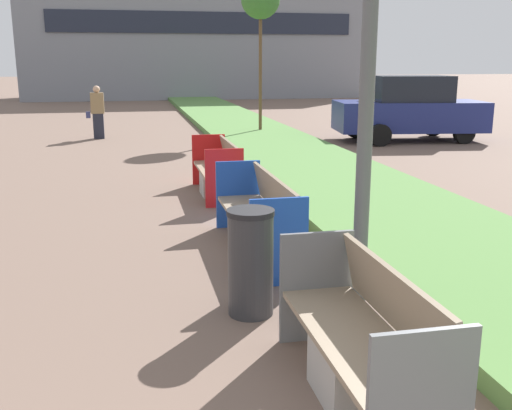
{
  "coord_description": "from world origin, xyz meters",
  "views": [
    {
      "loc": [
        -0.56,
        0.1,
        2.3
      ],
      "look_at": [
        0.9,
        6.93,
        0.6
      ],
      "focal_mm": 42.0,
      "sensor_mm": 36.0,
      "label": 1
    }
  ],
  "objects_px": {
    "bench_red_frame": "(218,174)",
    "pedestrian_walking": "(97,112)",
    "bench_blue_frame": "(259,222)",
    "bench_grey_frame": "(361,349)",
    "parked_car_distant": "(409,109)",
    "sapling_tree_far": "(260,1)",
    "litter_bin": "(251,262)"
  },
  "relations": [
    {
      "from": "bench_blue_frame",
      "to": "bench_red_frame",
      "type": "xyz_separation_m",
      "value": [
        -0.01,
        3.29,
        -0.01
      ]
    },
    {
      "from": "bench_red_frame",
      "to": "litter_bin",
      "type": "relative_size",
      "value": 1.92
    },
    {
      "from": "bench_blue_frame",
      "to": "bench_grey_frame",
      "type": "bearing_deg",
      "value": -90.1
    },
    {
      "from": "bench_red_frame",
      "to": "litter_bin",
      "type": "xyz_separation_m",
      "value": [
        -0.46,
        -5.08,
        0.14
      ]
    },
    {
      "from": "litter_bin",
      "to": "parked_car_distant",
      "type": "distance_m",
      "value": 13.0
    },
    {
      "from": "sapling_tree_far",
      "to": "parked_car_distant",
      "type": "bearing_deg",
      "value": -28.99
    },
    {
      "from": "sapling_tree_far",
      "to": "pedestrian_walking",
      "type": "height_order",
      "value": "sapling_tree_far"
    },
    {
      "from": "bench_grey_frame",
      "to": "bench_blue_frame",
      "type": "height_order",
      "value": "same"
    },
    {
      "from": "bench_red_frame",
      "to": "litter_bin",
      "type": "bearing_deg",
      "value": -95.18
    },
    {
      "from": "bench_red_frame",
      "to": "sapling_tree_far",
      "type": "bearing_deg",
      "value": 72.54
    },
    {
      "from": "bench_blue_frame",
      "to": "bench_red_frame",
      "type": "height_order",
      "value": "same"
    },
    {
      "from": "bench_grey_frame",
      "to": "litter_bin",
      "type": "height_order",
      "value": "litter_bin"
    },
    {
      "from": "litter_bin",
      "to": "bench_red_frame",
      "type": "bearing_deg",
      "value": 84.82
    },
    {
      "from": "pedestrian_walking",
      "to": "parked_car_distant",
      "type": "xyz_separation_m",
      "value": [
        8.82,
        -2.4,
        0.13
      ]
    },
    {
      "from": "bench_red_frame",
      "to": "pedestrian_walking",
      "type": "height_order",
      "value": "pedestrian_walking"
    },
    {
      "from": "bench_red_frame",
      "to": "pedestrian_walking",
      "type": "relative_size",
      "value": 1.23
    },
    {
      "from": "bench_red_frame",
      "to": "bench_grey_frame",
      "type": "bearing_deg",
      "value": -90.0
    },
    {
      "from": "bench_grey_frame",
      "to": "parked_car_distant",
      "type": "xyz_separation_m",
      "value": [
        6.47,
        12.55,
        0.55
      ]
    },
    {
      "from": "bench_grey_frame",
      "to": "bench_blue_frame",
      "type": "bearing_deg",
      "value": 89.9
    },
    {
      "from": "bench_grey_frame",
      "to": "litter_bin",
      "type": "relative_size",
      "value": 1.89
    },
    {
      "from": "bench_grey_frame",
      "to": "bench_blue_frame",
      "type": "xyz_separation_m",
      "value": [
        0.01,
        3.34,
        0.01
      ]
    },
    {
      "from": "bench_blue_frame",
      "to": "pedestrian_walking",
      "type": "xyz_separation_m",
      "value": [
        -2.36,
        11.61,
        0.41
      ]
    },
    {
      "from": "parked_car_distant",
      "to": "sapling_tree_far",
      "type": "bearing_deg",
      "value": 158.97
    },
    {
      "from": "bench_grey_frame",
      "to": "sapling_tree_far",
      "type": "height_order",
      "value": "sapling_tree_far"
    },
    {
      "from": "bench_grey_frame",
      "to": "pedestrian_walking",
      "type": "height_order",
      "value": "pedestrian_walking"
    },
    {
      "from": "bench_blue_frame",
      "to": "sapling_tree_far",
      "type": "bearing_deg",
      "value": 77.42
    },
    {
      "from": "litter_bin",
      "to": "parked_car_distant",
      "type": "height_order",
      "value": "parked_car_distant"
    },
    {
      "from": "bench_blue_frame",
      "to": "pedestrian_walking",
      "type": "distance_m",
      "value": 11.85
    },
    {
      "from": "sapling_tree_far",
      "to": "pedestrian_walking",
      "type": "relative_size",
      "value": 2.97
    },
    {
      "from": "bench_grey_frame",
      "to": "bench_red_frame",
      "type": "height_order",
      "value": "same"
    },
    {
      "from": "bench_blue_frame",
      "to": "sapling_tree_far",
      "type": "relative_size",
      "value": 0.51
    },
    {
      "from": "bench_blue_frame",
      "to": "litter_bin",
      "type": "distance_m",
      "value": 1.85
    }
  ]
}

